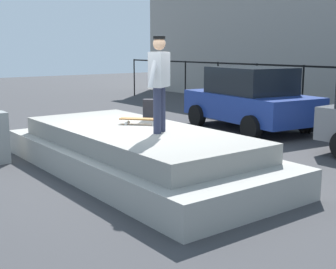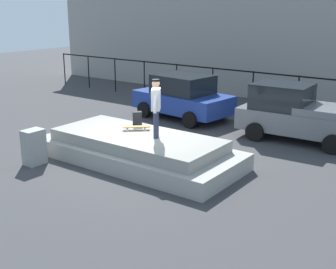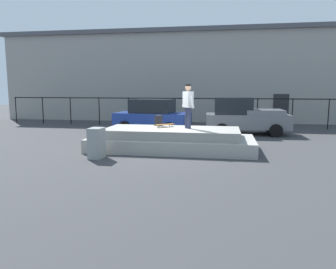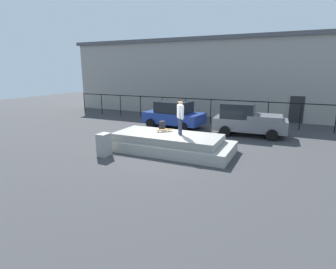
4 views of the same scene
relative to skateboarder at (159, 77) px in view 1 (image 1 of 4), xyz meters
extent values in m
plane|color=#38383A|center=(-0.67, 0.04, -1.82)|extent=(60.00, 60.00, 0.00)
cube|color=#9E9B93|center=(-0.61, -0.12, -1.57)|extent=(6.29, 2.72, 0.50)
cube|color=gray|center=(-0.61, -0.12, -1.15)|extent=(5.16, 2.23, 0.34)
cylinder|color=#2D334C|center=(-0.06, 0.09, -0.57)|extent=(0.14, 0.14, 0.81)
cylinder|color=#2D334C|center=(0.06, -0.09, -0.57)|extent=(0.14, 0.14, 0.81)
cube|color=silver|center=(0.00, 0.00, 0.14)|extent=(0.46, 0.53, 0.61)
cylinder|color=silver|center=(-0.16, 0.24, 0.12)|extent=(0.28, 0.35, 0.59)
cylinder|color=silver|center=(0.16, -0.24, 0.12)|extent=(0.28, 0.35, 0.59)
sphere|color=tan|center=(0.00, 0.00, 0.58)|extent=(0.22, 0.22, 0.22)
cylinder|color=black|center=(0.00, 0.00, 0.68)|extent=(0.29, 0.29, 0.05)
cube|color=brown|center=(-0.94, 0.22, -0.87)|extent=(0.75, 0.71, 0.02)
cylinder|color=silver|center=(-1.21, 0.11, -0.95)|extent=(0.06, 0.06, 0.06)
cylinder|color=silver|center=(-1.08, -0.03, -0.95)|extent=(0.06, 0.06, 0.06)
cylinder|color=silver|center=(-0.81, 0.48, -0.95)|extent=(0.06, 0.06, 0.06)
cylinder|color=silver|center=(-0.68, 0.33, -0.95)|extent=(0.06, 0.06, 0.06)
cube|color=black|center=(-1.31, 0.71, -0.76)|extent=(0.34, 0.34, 0.43)
cube|color=navy|center=(-2.53, 5.05, -1.13)|extent=(4.21, 2.41, 0.72)
cube|color=black|center=(-2.53, 5.05, -0.40)|extent=(2.39, 1.96, 0.75)
cylinder|color=black|center=(-3.65, 6.18, -1.50)|extent=(0.66, 0.29, 0.64)
cylinder|color=black|center=(-3.88, 4.21, -1.50)|extent=(0.66, 0.29, 0.64)
cylinder|color=black|center=(-1.18, 5.89, -1.50)|extent=(0.66, 0.29, 0.64)
cylinder|color=black|center=(-1.41, 3.92, -1.50)|extent=(0.66, 0.29, 0.64)
cylinder|color=black|center=(-12.67, 7.64, -0.92)|extent=(0.06, 0.06, 1.79)
cylinder|color=black|center=(-10.67, 7.64, -0.92)|extent=(0.06, 0.06, 1.79)
cylinder|color=black|center=(-8.67, 7.64, -0.92)|extent=(0.06, 0.06, 1.79)
cylinder|color=black|center=(-6.67, 7.64, -0.92)|extent=(0.06, 0.06, 1.79)
cylinder|color=black|center=(-4.67, 7.64, -0.92)|extent=(0.06, 0.06, 1.79)
cylinder|color=black|center=(-2.67, 7.64, -0.92)|extent=(0.06, 0.06, 1.79)
camera|label=1|loc=(6.54, -4.74, 0.50)|focal=49.11mm
camera|label=2|loc=(7.64, -9.83, 2.75)|focal=47.92mm
camera|label=3|loc=(1.39, -12.46, 0.57)|focal=34.76mm
camera|label=4|loc=(4.72, -11.64, 2.03)|focal=28.75mm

